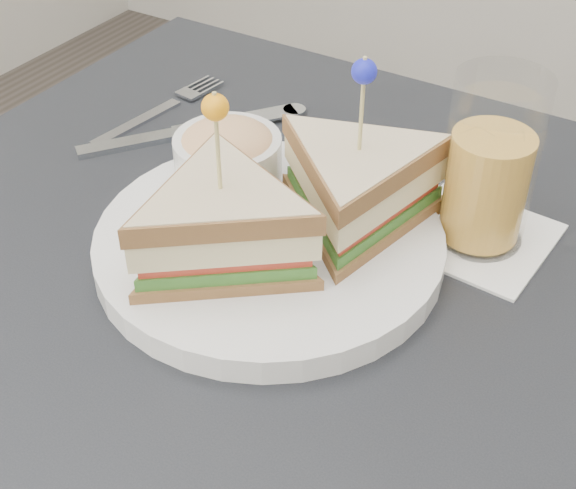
{
  "coord_description": "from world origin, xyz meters",
  "views": [
    {
      "loc": [
        0.26,
        -0.39,
        1.18
      ],
      "look_at": [
        0.01,
        0.01,
        0.8
      ],
      "focal_mm": 50.0,
      "sensor_mm": 36.0,
      "label": 1
    }
  ],
  "objects": [
    {
      "name": "drink_set",
      "position": [
        0.11,
        0.16,
        0.82
      ],
      "size": [
        0.13,
        0.13,
        0.15
      ],
      "rotation": [
        0.0,
        0.0,
        -0.07
      ],
      "color": "white",
      "rests_on": "table"
    },
    {
      "name": "cutlery_fork",
      "position": [
        -0.26,
        0.19,
        0.75
      ],
      "size": [
        0.04,
        0.18,
        0.01
      ],
      "rotation": [
        0.0,
        0.0,
        -0.13
      ],
      "color": "#B6BAC2",
      "rests_on": "table"
    },
    {
      "name": "table",
      "position": [
        0.0,
        0.0,
        0.67
      ],
      "size": [
        0.8,
        0.8,
        0.75
      ],
      "color": "black",
      "rests_on": "ground"
    },
    {
      "name": "cutlery_knife",
      "position": [
        -0.21,
        0.16,
        0.75
      ],
      "size": [
        0.16,
        0.21,
        0.01
      ],
      "rotation": [
        0.0,
        0.0,
        -0.65
      ],
      "color": "silver",
      "rests_on": "table"
    },
    {
      "name": "plate_meal",
      "position": [
        -0.02,
        0.05,
        0.8
      ],
      "size": [
        0.33,
        0.33,
        0.17
      ],
      "rotation": [
        0.0,
        0.0,
        0.14
      ],
      "color": "white",
      "rests_on": "table"
    }
  ]
}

